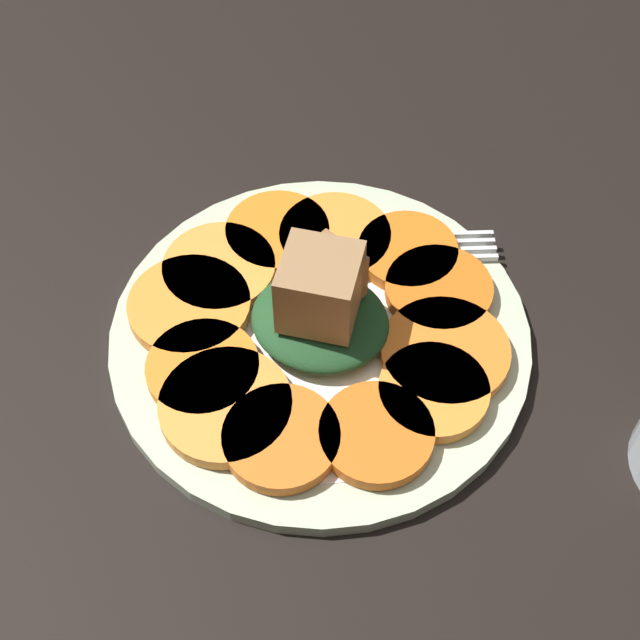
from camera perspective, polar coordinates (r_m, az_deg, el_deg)
table_slab at (r=55.20cm, az=-0.00°, el=-1.91°), size 120.00×120.00×2.00cm
plate at (r=53.96cm, az=-0.00°, el=-1.00°), size 25.34×25.34×1.05cm
carrot_slice_0 at (r=57.89cm, az=-2.73°, el=5.62°), size 6.72×6.72×0.89cm
carrot_slice_1 at (r=56.20cm, az=-6.47°, el=3.30°), size 7.09×7.09×0.89cm
carrot_slice_2 at (r=54.58cm, az=-8.36°, el=0.90°), size 7.48×7.48×0.89cm
carrot_slice_3 at (r=51.82cm, az=-7.51°, el=-3.10°), size 6.57×6.57×0.89cm
carrot_slice_4 at (r=50.32cm, az=-6.06°, el=-5.50°), size 7.53×7.53×0.89cm
carrot_slice_5 at (r=49.08cm, az=-2.50°, el=-7.55°), size 6.53×6.53×0.89cm
carrot_slice_6 at (r=49.25cm, az=3.63°, el=-7.31°), size 6.38×6.38×0.89cm
carrot_slice_7 at (r=50.95cm, az=7.28°, el=-4.57°), size 6.32×6.32×0.89cm
carrot_slice_8 at (r=52.53cm, az=8.01°, el=-2.05°), size 7.58×7.58×0.89cm
carrot_slice_9 at (r=55.25cm, az=7.60°, el=1.93°), size 6.64×6.64×0.89cm
carrot_slice_10 at (r=57.00cm, az=5.63°, el=4.37°), size 6.36×6.36×0.89cm
carrot_slice_11 at (r=57.56cm, az=0.97°, el=5.33°), size 7.21×7.21×0.89cm
center_pile at (r=51.47cm, az=0.13°, el=1.19°), size 8.29×7.47×6.27cm
fork at (r=57.22cm, az=2.08°, el=4.53°), size 18.47×9.50×0.40cm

